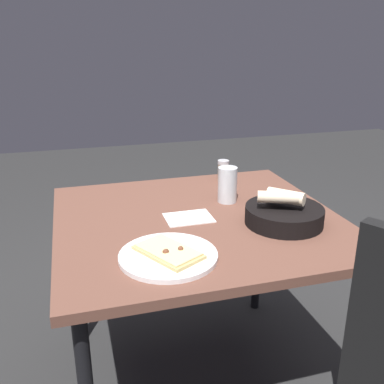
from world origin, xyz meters
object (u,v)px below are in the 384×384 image
at_px(pepper_shaker, 223,172).
at_px(bread_basket, 283,214).
at_px(pizza_plate, 168,255).
at_px(beer_glass, 227,187).
at_px(dining_table, 198,234).

bearing_deg(pepper_shaker, bread_basket, 94.48).
height_order(pizza_plate, pepper_shaker, pepper_shaker).
relative_size(pizza_plate, beer_glass, 2.09).
xyz_separation_m(pizza_plate, beer_glass, (-0.31, -0.37, 0.05)).
bearing_deg(bread_basket, dining_table, -26.72).
xyz_separation_m(bread_basket, beer_glass, (0.11, -0.25, 0.02)).
height_order(pizza_plate, beer_glass, beer_glass).
bearing_deg(pizza_plate, pepper_shaker, -122.21).
bearing_deg(pizza_plate, bread_basket, -163.20).
relative_size(dining_table, beer_glass, 7.19).
xyz_separation_m(dining_table, pepper_shaker, (-0.22, -0.35, 0.11)).
distance_m(dining_table, pepper_shaker, 0.43).
distance_m(bread_basket, beer_glass, 0.27).
height_order(dining_table, pizza_plate, pizza_plate).
bearing_deg(dining_table, beer_glass, -142.11).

